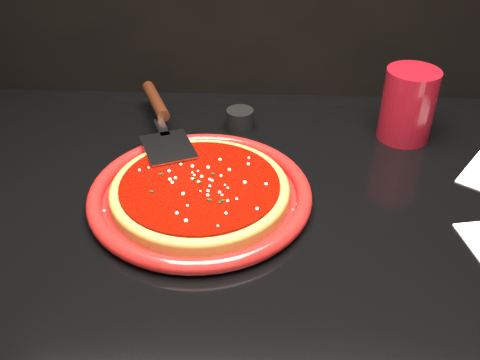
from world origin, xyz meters
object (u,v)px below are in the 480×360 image
Objects in this scene: plate at (200,194)px; ramekin at (240,119)px; cup at (408,105)px; pizza_server at (162,120)px.

ramekin reaches higher than plate.
plate is 6.76× the size of ramekin.
cup reaches higher than ramekin.
pizza_server is at bearing -159.57° from ramekin.
pizza_server is (-0.09, 0.18, 0.03)m from plate.
cup reaches higher than pizza_server.
pizza_server is 2.54× the size of cup.
plate is 0.41m from cup.
cup reaches higher than plate.
plate is 2.63× the size of cup.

